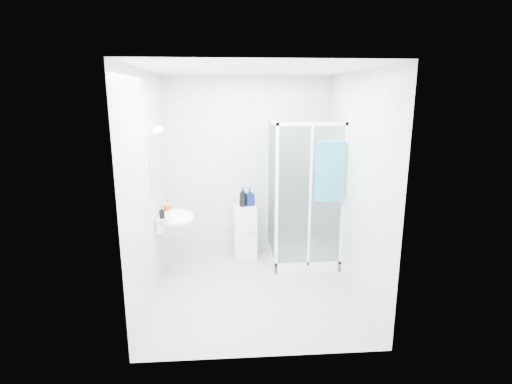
{
  "coord_description": "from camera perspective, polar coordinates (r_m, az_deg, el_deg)",
  "views": [
    {
      "loc": [
        -0.31,
        -4.47,
        2.32
      ],
      "look_at": [
        0.05,
        0.35,
        1.15
      ],
      "focal_mm": 28.0,
      "sensor_mm": 36.0,
      "label": 1
    }
  ],
  "objects": [
    {
      "name": "mirror",
      "position": [
        5.07,
        -14.19,
        3.87
      ],
      "size": [
        0.02,
        0.6,
        0.7
      ],
      "primitive_type": "cube",
      "color": "white",
      "rests_on": "room"
    },
    {
      "name": "wall_basin",
      "position": [
        5.2,
        -11.58,
        -3.73
      ],
      "size": [
        0.46,
        0.56,
        0.35
      ],
      "color": "white",
      "rests_on": "ground"
    },
    {
      "name": "vanity_lights",
      "position": [
        5.01,
        -13.91,
        8.63
      ],
      "size": [
        0.1,
        0.4,
        0.08
      ],
      "color": "silver",
      "rests_on": "room"
    },
    {
      "name": "shampoo_bottle_b",
      "position": [
        5.75,
        -0.92,
        -0.69
      ],
      "size": [
        0.15,
        0.15,
        0.26
      ],
      "primitive_type": "imported",
      "rotation": [
        0.0,
        0.0,
        0.37
      ],
      "color": "#0E1955",
      "rests_on": "storage_cabinet"
    },
    {
      "name": "soap_dispenser_orange",
      "position": [
        5.3,
        -12.55,
        -1.83
      ],
      "size": [
        0.14,
        0.14,
        0.15
      ],
      "primitive_type": "imported",
      "rotation": [
        0.0,
        0.0,
        -0.18
      ],
      "color": "#B34115",
      "rests_on": "wall_basin"
    },
    {
      "name": "storage_cabinet",
      "position": [
        5.86,
        -1.56,
        -5.67
      ],
      "size": [
        0.34,
        0.35,
        0.77
      ],
      "rotation": [
        0.0,
        0.0,
        0.06
      ],
      "color": "white",
      "rests_on": "ground"
    },
    {
      "name": "wall_hooks",
      "position": [
        5.77,
        -3.66,
        6.61
      ],
      "size": [
        0.23,
        0.06,
        0.03
      ],
      "color": "silver",
      "rests_on": "room"
    },
    {
      "name": "soap_dispenser_black",
      "position": [
        5.0,
        -13.31,
        -2.89
      ],
      "size": [
        0.07,
        0.08,
        0.14
      ],
      "primitive_type": "imported",
      "rotation": [
        0.0,
        0.0,
        0.19
      ],
      "color": "black",
      "rests_on": "wall_basin"
    },
    {
      "name": "hand_towel",
      "position": [
        5.09,
        10.49,
        3.08
      ],
      "size": [
        0.36,
        0.05,
        0.78
      ],
      "color": "teal",
      "rests_on": "shower_enclosure"
    },
    {
      "name": "shampoo_bottle_a",
      "position": [
        5.7,
        -1.9,
        -0.7
      ],
      "size": [
        0.12,
        0.12,
        0.28
      ],
      "primitive_type": "imported",
      "rotation": [
        0.0,
        0.0,
        0.16
      ],
      "color": "black",
      "rests_on": "storage_cabinet"
    },
    {
      "name": "shower_enclosure",
      "position": [
        5.65,
        5.99,
        -5.84
      ],
      "size": [
        0.9,
        0.95,
        2.0
      ],
      "color": "white",
      "rests_on": "ground"
    },
    {
      "name": "room",
      "position": [
        4.6,
        -0.3,
        0.78
      ],
      "size": [
        2.4,
        2.6,
        2.6
      ],
      "color": "white",
      "rests_on": "ground"
    }
  ]
}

